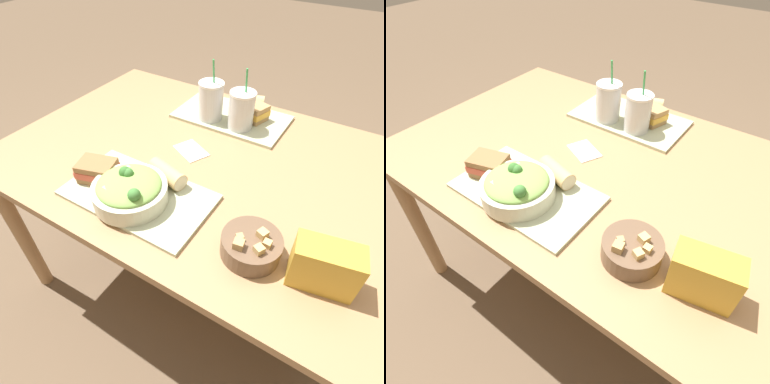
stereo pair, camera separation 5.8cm
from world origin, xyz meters
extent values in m
plane|color=brown|center=(0.00, 0.00, 0.00)|extent=(12.00, 12.00, 0.00)
cube|color=#A37A51|center=(0.00, 0.00, 0.74)|extent=(1.44, 0.98, 0.03)
cylinder|color=#A37A51|center=(-0.66, -0.43, 0.36)|extent=(0.06, 0.06, 0.73)
cylinder|color=#A37A51|center=(-0.66, 0.43, 0.36)|extent=(0.06, 0.06, 0.73)
cylinder|color=#A37A51|center=(0.66, 0.43, 0.36)|extent=(0.06, 0.06, 0.73)
cube|color=#B2BC99|center=(-0.07, -0.28, 0.77)|extent=(0.45, 0.26, 0.01)
cube|color=#B2BC99|center=(-0.04, 0.30, 0.77)|extent=(0.45, 0.26, 0.01)
cylinder|color=beige|center=(-0.07, -0.31, 0.80)|extent=(0.22, 0.22, 0.06)
ellipsoid|color=#7FB251|center=(-0.07, -0.31, 0.83)|extent=(0.19, 0.19, 0.04)
sphere|color=#427F38|center=(-0.02, -0.35, 0.85)|extent=(0.04, 0.04, 0.04)
sphere|color=#427F38|center=(-0.09, -0.29, 0.85)|extent=(0.03, 0.03, 0.03)
sphere|color=#38702D|center=(-0.10, -0.29, 0.85)|extent=(0.04, 0.04, 0.04)
cube|color=beige|center=(-0.06, -0.29, 0.84)|extent=(0.05, 0.05, 0.01)
cube|color=beige|center=(-0.09, -0.35, 0.84)|extent=(0.05, 0.04, 0.01)
cube|color=beige|center=(-0.10, -0.28, 0.84)|extent=(0.06, 0.05, 0.01)
cylinder|color=brown|center=(0.31, -0.29, 0.79)|extent=(0.16, 0.16, 0.06)
cylinder|color=#5B2D19|center=(0.31, -0.29, 0.81)|extent=(0.14, 0.14, 0.01)
cube|color=tan|center=(0.29, -0.33, 0.83)|extent=(0.03, 0.03, 0.03)
cube|color=tan|center=(0.34, -0.32, 0.82)|extent=(0.03, 0.03, 0.02)
cube|color=tan|center=(0.32, -0.27, 0.83)|extent=(0.03, 0.03, 0.02)
cube|color=tan|center=(0.35, -0.29, 0.82)|extent=(0.02, 0.02, 0.02)
cube|color=tan|center=(0.28, -0.31, 0.82)|extent=(0.02, 0.02, 0.02)
cube|color=olive|center=(-0.23, -0.29, 0.78)|extent=(0.13, 0.11, 0.02)
cube|color=#C64C38|center=(-0.23, -0.29, 0.80)|extent=(0.14, 0.12, 0.02)
cube|color=olive|center=(-0.23, -0.29, 0.83)|extent=(0.13, 0.11, 0.02)
cylinder|color=tan|center=(-0.03, -0.18, 0.80)|extent=(0.14, 0.09, 0.06)
cylinder|color=beige|center=(0.03, -0.20, 0.80)|extent=(0.02, 0.05, 0.05)
cube|color=tan|center=(0.03, 0.33, 0.78)|extent=(0.13, 0.11, 0.02)
cube|color=#EFB742|center=(0.03, 0.33, 0.80)|extent=(0.14, 0.12, 0.02)
cube|color=tan|center=(0.03, 0.33, 0.83)|extent=(0.13, 0.11, 0.02)
cylinder|color=tan|center=(-0.02, 0.40, 0.80)|extent=(0.14, 0.10, 0.06)
cylinder|color=beige|center=(0.04, 0.42, 0.80)|extent=(0.02, 0.05, 0.05)
cylinder|color=silver|center=(-0.11, 0.24, 0.84)|extent=(0.10, 0.10, 0.14)
cylinder|color=black|center=(-0.11, 0.24, 0.83)|extent=(0.09, 0.09, 0.12)
cylinder|color=white|center=(-0.11, 0.24, 0.92)|extent=(0.10, 0.10, 0.01)
cylinder|color=green|center=(-0.10, 0.24, 0.96)|extent=(0.01, 0.02, 0.10)
cylinder|color=silver|center=(0.02, 0.24, 0.84)|extent=(0.10, 0.10, 0.14)
cylinder|color=maroon|center=(0.02, 0.24, 0.83)|extent=(0.09, 0.09, 0.11)
cylinder|color=white|center=(0.02, 0.24, 0.91)|extent=(0.10, 0.10, 0.01)
cylinder|color=green|center=(0.03, 0.24, 0.96)|extent=(0.01, 0.02, 0.10)
cube|color=gold|center=(0.48, -0.28, 0.82)|extent=(0.16, 0.10, 0.13)
cube|color=silver|center=(-0.06, 0.01, 0.76)|extent=(0.15, 0.13, 0.00)
camera|label=1|loc=(0.45, -0.80, 1.44)|focal=30.00mm
camera|label=2|loc=(0.49, -0.77, 1.44)|focal=30.00mm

